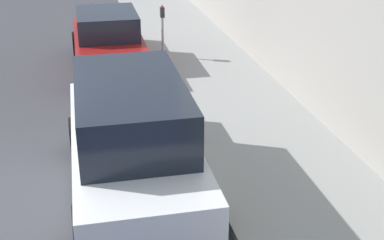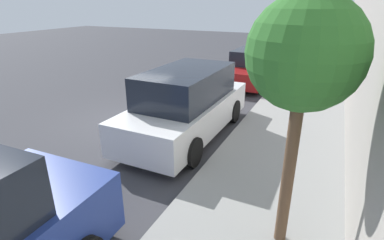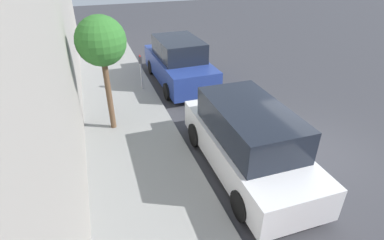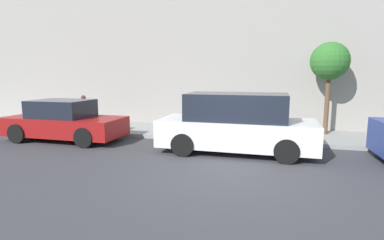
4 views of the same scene
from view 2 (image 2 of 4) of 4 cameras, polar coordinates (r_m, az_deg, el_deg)
name	(u,v)px [view 2 (image 2 of 4)]	position (r m, az deg, el deg)	size (l,w,h in m)	color
ground_plane	(123,122)	(9.80, -13.00, -0.33)	(60.00, 60.00, 0.00)	#38383D
sidewalk	(281,150)	(7.93, 16.64, -5.55)	(2.87, 32.00, 0.15)	gray
parked_minivan_second	(187,104)	(8.32, -0.99, 3.03)	(2.02, 4.92, 1.90)	silver
parked_sedan_third	(252,68)	(14.27, 11.32, 9.73)	(1.92, 4.52, 1.54)	maroon
parking_meter_far	(287,63)	(14.09, 17.73, 10.33)	(0.11, 0.15, 1.46)	#ADADB2
street_tree	(305,56)	(3.95, 20.65, 11.26)	(1.45, 1.45, 3.57)	brown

